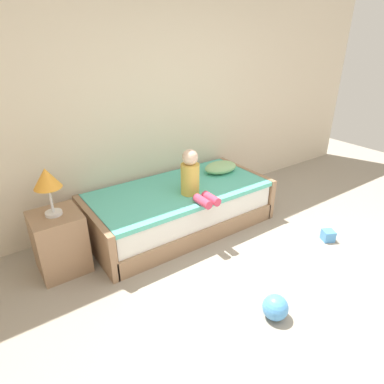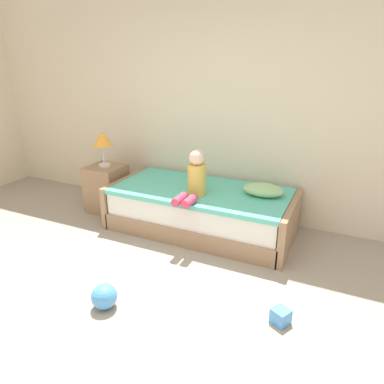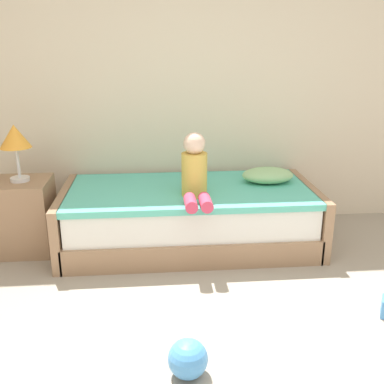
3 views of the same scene
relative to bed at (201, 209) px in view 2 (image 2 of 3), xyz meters
The scene contains 9 objects.
ground_plane 2.02m from the bed, 87.52° to the right, with size 9.20×9.20×0.00m, color #9E9384.
wall_rear 1.35m from the bed, 81.80° to the left, with size 7.20×0.10×2.90m, color beige.
bed is the anchor object (origin of this frame).
nightstand 1.35m from the bed, behind, with size 0.44×0.44×0.60m, color #997556.
table_lamp 1.52m from the bed, behind, with size 0.24×0.24×0.45m.
child_figure 0.51m from the bed, 83.96° to the right, with size 0.20×0.51×0.50m.
pillow 0.76m from the bed, ahead, with size 0.44×0.30×0.13m, color #99CC8C.
toy_ball 1.62m from the bed, 95.02° to the right, with size 0.21×0.21×0.21m, color #4C99E5.
toy_block 1.69m from the bed, 45.33° to the right, with size 0.12×0.12×0.12m, color #4C99E5.
Camera 2 is at (1.38, -1.39, 1.88)m, focal length 32.42 mm.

